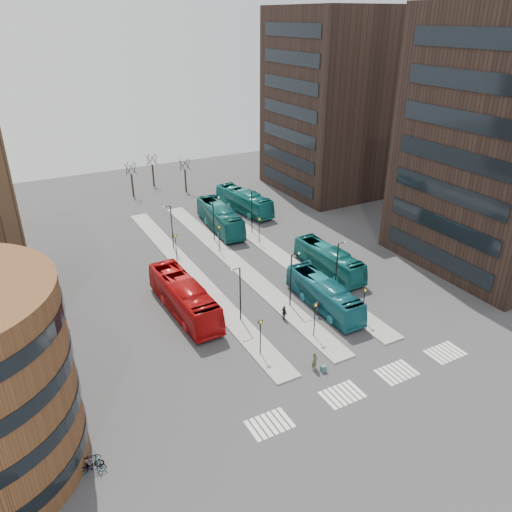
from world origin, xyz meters
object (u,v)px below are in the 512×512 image
commuter_b (284,313)px  bicycle_mid (91,463)px  bicycle_near (92,467)px  teal_bus_a (324,294)px  commuter_a (204,332)px  bicycle_far (89,458)px  teal_bus_c (329,260)px  traveller (315,361)px  teal_bus_b (220,217)px  commuter_c (317,308)px  suitcase (323,368)px  teal_bus_d (244,201)px  red_bus (184,297)px

commuter_b → bicycle_mid: commuter_b is taller
commuter_b → bicycle_near: 23.91m
teal_bus_a → bicycle_mid: teal_bus_a is taller
commuter_a → bicycle_near: 16.78m
bicycle_far → commuter_a: bearing=-48.8°
teal_bus_c → traveller: bearing=-131.6°
teal_bus_a → teal_bus_b: (-0.54, 25.32, 0.20)m
commuter_a → bicycle_near: (-12.95, -10.67, -0.42)m
commuter_c → suitcase: bearing=-5.3°
teal_bus_b → traveller: bearing=-96.1°
traveller → commuter_a: 11.11m
commuter_c → bicycle_near: bearing=-43.9°
commuter_c → teal_bus_d: bearing=-167.5°
teal_bus_b → teal_bus_a: bearing=-84.2°
teal_bus_b → teal_bus_c: size_ratio=1.14×
teal_bus_c → bicycle_near: size_ratio=5.96×
teal_bus_b → bicycle_near: size_ratio=6.77×
bicycle_far → commuter_c: bearing=-67.4°
suitcase → red_bus: red_bus is taller
teal_bus_a → commuter_a: bearing=178.9°
bicycle_near → teal_bus_d: bearing=-23.1°
teal_bus_a → bicycle_near: (-26.66, -10.17, -1.09)m
teal_bus_d → commuter_b: bearing=-118.0°
teal_bus_d → traveller: (-12.77, -38.45, -0.83)m
teal_bus_a → traveller: teal_bus_a is taller
red_bus → teal_bus_d: (19.44, 23.94, -0.12)m
commuter_c → traveller: bearing=-10.2°
teal_bus_d → commuter_c: size_ratio=7.95×
teal_bus_c → commuter_a: (-19.14, -6.12, -0.66)m
red_bus → traveller: bearing=-67.0°
suitcase → teal_bus_d: 40.98m
teal_bus_c → teal_bus_d: size_ratio=0.92×
commuter_c → commuter_a: bearing=-70.7°
teal_bus_a → traveller: 10.73m
red_bus → teal_bus_b: 23.04m
teal_bus_a → commuter_c: bearing=-147.2°
teal_bus_a → commuter_b: (-5.00, -0.07, -0.79)m
red_bus → bicycle_near: (-13.15, -16.45, -1.34)m
suitcase → bicycle_far: bicycle_far is taller
teal_bus_c → bicycle_near: teal_bus_c is taller
bicycle_mid → red_bus: bearing=-26.2°
teal_bus_a → bicycle_mid: (-26.66, -9.81, -1.06)m
bicycle_mid → teal_bus_a: bearing=-56.7°
commuter_c → bicycle_near: (-25.16, -9.24, -0.28)m
red_bus → bicycle_far: (-13.15, -15.46, -1.44)m
red_bus → bicycle_mid: bearing=-131.0°
commuter_a → bicycle_far: 16.18m
commuter_b → bicycle_mid: 23.75m
red_bus → commuter_c: size_ratio=8.52×
commuter_a → suitcase: bearing=127.3°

